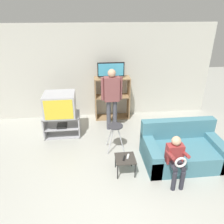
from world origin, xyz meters
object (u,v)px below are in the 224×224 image
(media_shelf, at_px, (112,98))
(television_main, at_px, (60,105))
(tv_stand, at_px, (62,125))
(remote_control_black, at_px, (124,158))
(person_seated_child, at_px, (176,157))
(remote_control_white, at_px, (128,156))
(couch, at_px, (182,150))
(person_standing_adult, at_px, (112,94))
(television_flat, at_px, (111,71))
(snack_table, at_px, (125,160))
(folding_stool, at_px, (115,130))

(media_shelf, bearing_deg, television_main, -149.22)
(tv_stand, bearing_deg, remote_control_black, -50.68)
(tv_stand, relative_size, remote_control_black, 6.10)
(person_seated_child, bearing_deg, remote_control_white, 156.01)
(media_shelf, distance_m, couch, 2.51)
(tv_stand, distance_m, couch, 2.92)
(television_main, relative_size, person_standing_adult, 0.45)
(television_main, distance_m, remote_control_white, 2.15)
(tv_stand, distance_m, media_shelf, 1.61)
(television_flat, distance_m, couch, 2.74)
(snack_table, bearing_deg, media_shelf, 89.84)
(snack_table, bearing_deg, television_flat, 90.66)
(television_flat, xyz_separation_m, snack_table, (0.03, -2.38, -1.12))
(media_shelf, bearing_deg, couch, -60.18)
(person_standing_adult, bearing_deg, tv_stand, -173.90)
(television_main, xyz_separation_m, snack_table, (1.35, -1.59, -0.53))
(snack_table, bearing_deg, couch, 11.24)
(snack_table, relative_size, remote_control_black, 2.66)
(snack_table, distance_m, remote_control_white, 0.09)
(television_main, bearing_deg, remote_control_white, -47.97)
(television_flat, relative_size, snack_table, 1.89)
(folding_stool, bearing_deg, couch, -22.55)
(television_main, bearing_deg, remote_control_black, -50.44)
(media_shelf, relative_size, snack_table, 3.18)
(television_flat, distance_m, snack_table, 2.63)
(media_shelf, height_order, folding_stool, media_shelf)
(television_main, bearing_deg, television_flat, 30.66)
(tv_stand, relative_size, remote_control_white, 6.10)
(remote_control_black, height_order, person_standing_adult, person_standing_adult)
(television_main, height_order, person_standing_adult, person_standing_adult)
(person_standing_adult, bearing_deg, folding_stool, -91.33)
(television_flat, relative_size, folding_stool, 1.16)
(tv_stand, relative_size, person_seated_child, 0.96)
(person_seated_child, bearing_deg, snack_table, 159.34)
(couch, bearing_deg, person_seated_child, -124.11)
(media_shelf, xyz_separation_m, person_seated_child, (0.85, -2.72, -0.08))
(television_main, bearing_deg, media_shelf, 30.78)
(couch, bearing_deg, folding_stool, 157.45)
(tv_stand, xyz_separation_m, remote_control_white, (1.40, -1.57, 0.08))
(television_flat, height_order, couch, television_flat)
(television_flat, distance_m, person_seated_child, 2.97)
(snack_table, height_order, remote_control_white, remote_control_white)
(television_main, xyz_separation_m, media_shelf, (1.36, 0.81, -0.21))
(tv_stand, distance_m, remote_control_black, 2.09)
(couch, xyz_separation_m, person_standing_adult, (-1.32, 1.49, 0.73))
(television_main, relative_size, couch, 0.46)
(television_main, distance_m, person_standing_adult, 1.29)
(television_flat, height_order, remote_control_black, television_flat)
(television_main, height_order, media_shelf, media_shelf)
(tv_stand, xyz_separation_m, person_seated_child, (2.20, -1.93, 0.27))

